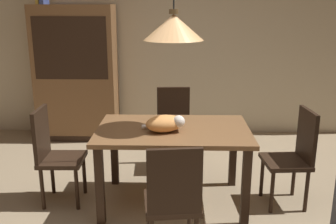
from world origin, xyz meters
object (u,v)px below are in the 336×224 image
object	(u,v)px
chair_left_side	(53,152)
chair_right_side	(294,153)
pendant_lamp	(174,27)
chair_near_front	(173,198)
chair_far_back	(174,124)
cat_sleeping	(166,123)
dining_table	(173,139)
hutch_bookcase	(76,76)

from	to	relation	value
chair_left_side	chair_right_side	world-z (taller)	same
chair_right_side	pendant_lamp	distance (m)	1.61
chair_near_front	pendant_lamp	bearing A→B (deg)	90.61
chair_far_back	cat_sleeping	xyz separation A→B (m)	(-0.06, -0.97, 0.32)
dining_table	chair_left_side	size ratio (longest dim) A/B	1.51
chair_far_back	chair_right_side	bearing A→B (deg)	-37.61
chair_left_side	hutch_bookcase	bearing A→B (deg)	97.28
dining_table	pendant_lamp	xyz separation A→B (m)	(0.00, 0.00, 1.01)
dining_table	chair_far_back	size ratio (longest dim) A/B	1.51
dining_table	pendant_lamp	distance (m)	1.01
chair_far_back	pendant_lamp	distance (m)	1.45
chair_far_back	chair_left_side	bearing A→B (deg)	-141.94
dining_table	chair_near_front	xyz separation A→B (m)	(0.01, -0.88, -0.14)
chair_far_back	hutch_bookcase	world-z (taller)	hutch_bookcase
pendant_lamp	chair_right_side	bearing A→B (deg)	0.30
chair_right_side	hutch_bookcase	world-z (taller)	hutch_bookcase
chair_near_front	hutch_bookcase	distance (m)	3.10
chair_near_front	cat_sleeping	world-z (taller)	chair_near_front
chair_left_side	dining_table	bearing A→B (deg)	0.09
chair_far_back	cat_sleeping	size ratio (longest dim) A/B	2.30
dining_table	chair_near_front	world-z (taller)	chair_near_front
chair_near_front	hutch_bookcase	size ratio (longest dim) A/B	0.50
hutch_bookcase	chair_left_side	bearing A→B (deg)	-82.72
chair_far_back	pendant_lamp	bearing A→B (deg)	-89.72
cat_sleeping	pendant_lamp	world-z (taller)	pendant_lamp
pendant_lamp	chair_left_side	bearing A→B (deg)	-179.91
chair_far_back	hutch_bookcase	bearing A→B (deg)	143.84
dining_table	chair_right_side	world-z (taller)	chair_right_side
chair_left_side	chair_far_back	distance (m)	1.43
dining_table	chair_far_back	xyz separation A→B (m)	(-0.00, 0.88, -0.14)
pendant_lamp	hutch_bookcase	size ratio (longest dim) A/B	0.70
chair_near_front	cat_sleeping	xyz separation A→B (m)	(-0.08, 0.79, 0.32)
dining_table	pendant_lamp	bearing A→B (deg)	82.87
pendant_lamp	chair_near_front	bearing A→B (deg)	-89.39
chair_right_side	pendant_lamp	size ratio (longest dim) A/B	0.72
dining_table	chair_left_side	xyz separation A→B (m)	(-1.13, -0.00, -0.14)
chair_near_front	cat_sleeping	distance (m)	0.85
chair_right_side	pendant_lamp	world-z (taller)	pendant_lamp
dining_table	cat_sleeping	world-z (taller)	cat_sleeping
cat_sleeping	hutch_bookcase	size ratio (longest dim) A/B	0.22
chair_near_front	chair_right_side	bearing A→B (deg)	38.30
chair_right_side	hutch_bookcase	bearing A→B (deg)	143.17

